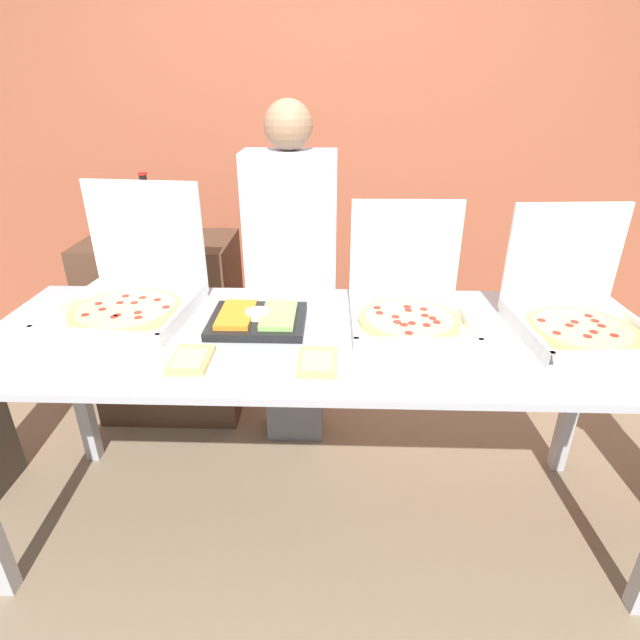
{
  "coord_description": "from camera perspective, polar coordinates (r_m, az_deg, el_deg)",
  "views": [
    {
      "loc": [
        0.05,
        -1.55,
        1.69
      ],
      "look_at": [
        0.0,
        0.0,
        0.94
      ],
      "focal_mm": 28.0,
      "sensor_mm": 36.0,
      "label": 1
    }
  ],
  "objects": [
    {
      "name": "paper_plate_front_right",
      "position": [
        1.54,
        -0.28,
        -5.01
      ],
      "size": [
        0.24,
        0.24,
        0.03
      ],
      "color": "white",
      "rests_on": "buffet_table"
    },
    {
      "name": "paper_plate_front_left",
      "position": [
        1.6,
        -14.52,
        -4.61
      ],
      "size": [
        0.26,
        0.26,
        0.03
      ],
      "color": "white",
      "rests_on": "buffet_table"
    },
    {
      "name": "pizza_box_near_right",
      "position": [
        1.82,
        10.03,
        1.95
      ],
      "size": [
        0.42,
        0.43,
        0.41
      ],
      "rotation": [
        0.0,
        0.0,
        0.01
      ],
      "color": "white",
      "rests_on": "buffet_table"
    },
    {
      "name": "soda_bottle",
      "position": [
        2.52,
        -19.03,
        11.4
      ],
      "size": [
        0.1,
        0.1,
        0.34
      ],
      "color": "black",
      "rests_on": "sideboard_podium"
    },
    {
      "name": "buffet_table",
      "position": [
        1.79,
        0.0,
        -4.46
      ],
      "size": [
        2.36,
        0.82,
        0.89
      ],
      "color": "#A8AAB2",
      "rests_on": "ground_plane"
    },
    {
      "name": "brick_wall_behind",
      "position": [
        3.26,
        1.02,
        20.54
      ],
      "size": [
        10.0,
        0.06,
        2.8
      ],
      "color": "#9E5138",
      "rests_on": "ground_plane"
    },
    {
      "name": "soda_can_silver",
      "position": [
        2.68,
        -19.04,
        10.26
      ],
      "size": [
        0.07,
        0.07,
        0.12
      ],
      "color": "silver",
      "rests_on": "sideboard_podium"
    },
    {
      "name": "pizza_box_far_right",
      "position": [
        1.94,
        27.31,
        0.87
      ],
      "size": [
        0.45,
        0.46,
        0.42
      ],
      "rotation": [
        0.0,
        0.0,
        0.07
      ],
      "color": "white",
      "rests_on": "buffet_table"
    },
    {
      "name": "person_guest_plaid",
      "position": [
        2.32,
        -3.18,
        4.43
      ],
      "size": [
        0.4,
        0.22,
        1.63
      ],
      "rotation": [
        0.0,
        0.0,
        3.14
      ],
      "color": "slate",
      "rests_on": "ground_plane"
    },
    {
      "name": "ground_plane",
      "position": [
        2.29,
        0.0,
        -21.8
      ],
      "size": [
        16.0,
        16.0,
        0.0
      ],
      "primitive_type": "plane",
      "color": "#847056"
    },
    {
      "name": "sideboard_podium",
      "position": [
        2.8,
        -16.82,
        -0.89
      ],
      "size": [
        0.74,
        0.45,
        0.98
      ],
      "color": "#4C3323",
      "rests_on": "ground_plane"
    },
    {
      "name": "veggie_tray",
      "position": [
        1.81,
        -7.12,
        0.12
      ],
      "size": [
        0.34,
        0.29,
        0.05
      ],
      "color": "black",
      "rests_on": "buffet_table"
    },
    {
      "name": "pizza_box_near_left",
      "position": [
        2.01,
        -20.71,
        3.07
      ],
      "size": [
        0.51,
        0.52,
        0.46
      ],
      "rotation": [
        0.0,
        0.0,
        -0.1
      ],
      "color": "white",
      "rests_on": "buffet_table"
    }
  ]
}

